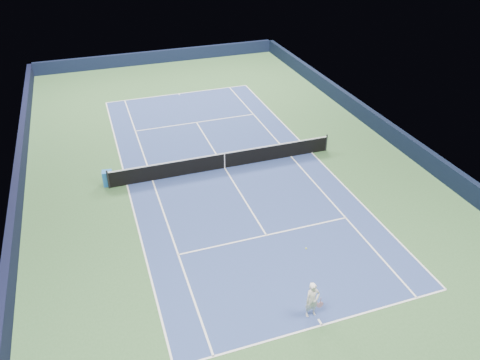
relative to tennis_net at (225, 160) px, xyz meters
name	(u,v)px	position (x,y,z in m)	size (l,w,h in m)	color
ground	(225,168)	(0.00, 0.00, -0.50)	(40.00, 40.00, 0.00)	#335930
wall_far	(159,57)	(0.00, 19.82, 0.05)	(22.00, 0.35, 1.10)	#101732
wall_right	(390,132)	(10.82, 0.00, 0.05)	(0.35, 40.00, 1.10)	black
wall_left	(17,195)	(-10.82, 0.00, 0.05)	(0.35, 40.00, 1.10)	black
court_surface	(225,168)	(0.00, 0.00, -0.50)	(10.97, 23.77, 0.01)	navy
baseline_far	(179,94)	(0.00, 11.88, -0.50)	(10.97, 0.08, 0.00)	white
baseline_near	(322,325)	(0.00, -11.88, -0.50)	(10.97, 0.08, 0.00)	white
sideline_doubles_right	(312,153)	(5.49, 0.00, -0.50)	(0.08, 23.77, 0.00)	white
sideline_doubles_left	(127,185)	(-5.49, 0.00, -0.50)	(0.08, 23.77, 0.00)	white
sideline_singles_right	(291,156)	(4.12, 0.00, -0.50)	(0.08, 23.77, 0.00)	white
sideline_singles_left	(152,180)	(-4.12, 0.00, -0.50)	(0.08, 23.77, 0.00)	white
service_line_far	(196,122)	(0.00, 6.40, -0.50)	(8.23, 0.08, 0.00)	white
service_line_near	(266,235)	(0.00, -6.40, -0.50)	(8.23, 0.08, 0.00)	white
center_service_line	(225,168)	(0.00, 0.00, -0.50)	(0.08, 12.80, 0.00)	white
center_mark_far	(179,94)	(0.00, 11.73, -0.50)	(0.08, 0.30, 0.00)	white
center_mark_near	(320,322)	(0.00, -11.73, -0.50)	(0.08, 0.30, 0.00)	white
tennis_net	(225,160)	(0.00, 0.00, 0.00)	(12.90, 0.10, 1.07)	black
sponsor_cube	(108,178)	(-6.40, 0.34, -0.09)	(0.59, 0.52, 0.84)	blue
tennis_player	(312,300)	(-0.16, -11.29, 0.27)	(0.74, 1.22, 2.41)	white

